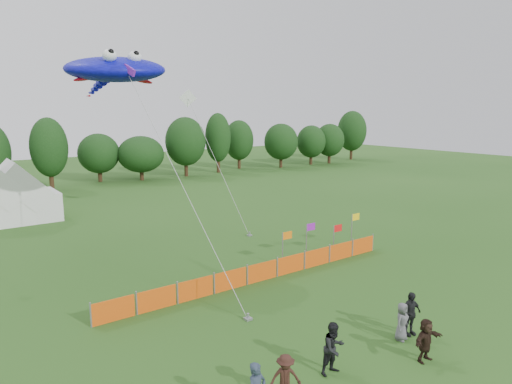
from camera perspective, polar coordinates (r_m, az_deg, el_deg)
ground at (r=18.81m, az=11.45°, el=-18.55°), size 160.00×160.00×0.00m
treeline at (r=57.78m, az=-22.11°, el=4.77°), size 104.57×8.78×8.36m
tent_left at (r=41.53m, az=-29.36°, el=-0.85°), size 4.33×4.33×3.82m
tent_right at (r=41.70m, az=-27.17°, el=-0.66°), size 5.32×4.26×3.76m
barrier_fence at (r=24.61m, az=0.75°, el=-9.93°), size 17.90×0.06×1.00m
flag_row at (r=28.85m, az=8.26°, el=-5.15°), size 6.73×0.42×2.19m
spectator_b at (r=16.76m, az=9.70°, el=-18.70°), size 0.92×0.72×1.86m
spectator_c at (r=15.31m, az=3.68°, el=-22.23°), size 1.17×0.99×1.57m
spectator_d at (r=19.99m, az=18.71°, el=-14.21°), size 1.13×0.64×1.81m
spectator_e at (r=19.55m, az=17.77°, el=-15.17°), size 0.84×0.65×1.54m
spectator_f at (r=18.35m, az=20.46°, el=-16.96°), size 1.49×0.48×1.61m
stingray_kite at (r=27.89m, az=-17.38°, el=14.30°), size 6.70×18.20×12.20m
small_kite_white at (r=34.06m, az=-6.58°, el=7.33°), size 2.90×5.24×10.47m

